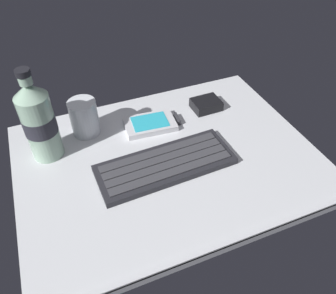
# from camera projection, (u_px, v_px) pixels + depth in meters

# --- Properties ---
(ground_plane) EXTENTS (0.64, 0.48, 0.03)m
(ground_plane) POSITION_uv_depth(u_px,v_px,m) (168.00, 161.00, 0.74)
(ground_plane) COLOR silver
(keyboard) EXTENTS (0.29, 0.12, 0.02)m
(keyboard) POSITION_uv_depth(u_px,v_px,m) (166.00, 164.00, 0.70)
(keyboard) COLOR #232328
(keyboard) RESTS_ON ground_plane
(handheld_device) EXTENTS (0.13, 0.09, 0.02)m
(handheld_device) POSITION_uv_depth(u_px,v_px,m) (153.00, 123.00, 0.81)
(handheld_device) COLOR silver
(handheld_device) RESTS_ON ground_plane
(juice_cup) EXTENTS (0.06, 0.06, 0.09)m
(juice_cup) POSITION_uv_depth(u_px,v_px,m) (85.00, 119.00, 0.77)
(juice_cup) COLOR silver
(juice_cup) RESTS_ON ground_plane
(water_bottle) EXTENTS (0.07, 0.07, 0.21)m
(water_bottle) POSITION_uv_depth(u_px,v_px,m) (39.00, 121.00, 0.68)
(water_bottle) COLOR #9EC1A8
(water_bottle) RESTS_ON ground_plane
(charger_block) EXTENTS (0.07, 0.06, 0.02)m
(charger_block) POSITION_uv_depth(u_px,v_px,m) (206.00, 105.00, 0.86)
(charger_block) COLOR black
(charger_block) RESTS_ON ground_plane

